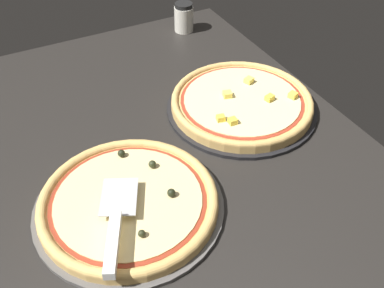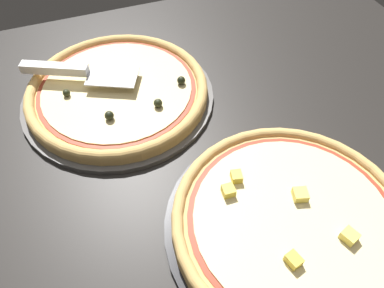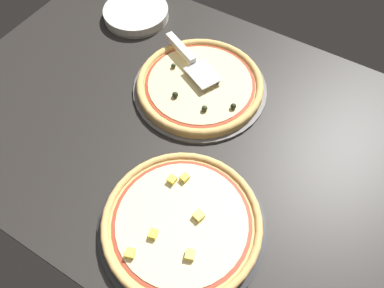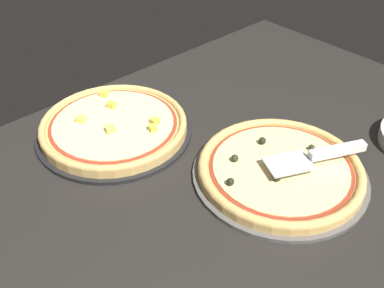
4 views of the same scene
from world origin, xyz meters
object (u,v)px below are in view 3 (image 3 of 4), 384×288
object	(u,v)px
serving_spatula	(186,54)
plate_stack	(136,13)
pizza_back	(182,223)
pizza_front	(200,84)

from	to	relation	value
serving_spatula	plate_stack	distance (cm)	30.63
pizza_back	serving_spatula	world-z (taller)	serving_spatula
pizza_back	serving_spatula	bearing A→B (deg)	-59.18
pizza_back	serving_spatula	size ratio (longest dim) A/B	1.58
pizza_front	plate_stack	size ratio (longest dim) A/B	1.68
pizza_front	serving_spatula	bearing A→B (deg)	-34.23
serving_spatula	plate_stack	bearing A→B (deg)	-22.61
pizza_back	plate_stack	distance (cm)	80.49
pizza_front	serving_spatula	distance (cm)	11.14
plate_stack	serving_spatula	bearing A→B (deg)	157.39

